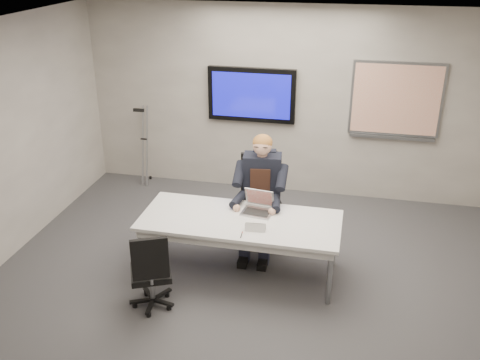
% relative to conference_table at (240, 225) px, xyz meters
% --- Properties ---
extents(floor, '(6.00, 6.00, 0.02)m').
position_rel_conference_table_xyz_m(floor, '(0.16, -0.64, -0.62)').
color(floor, '#39393B').
rests_on(floor, ground).
extents(ceiling, '(6.00, 6.00, 0.02)m').
position_rel_conference_table_xyz_m(ceiling, '(0.16, -0.64, 2.18)').
color(ceiling, silver).
rests_on(ceiling, wall_back).
extents(wall_back, '(6.00, 0.02, 2.80)m').
position_rel_conference_table_xyz_m(wall_back, '(0.16, 2.36, 0.78)').
color(wall_back, gray).
rests_on(wall_back, ground).
extents(conference_table, '(2.27, 0.95, 0.70)m').
position_rel_conference_table_xyz_m(conference_table, '(0.00, 0.00, 0.00)').
color(conference_table, silver).
rests_on(conference_table, ground).
extents(tv_display, '(1.30, 0.09, 0.80)m').
position_rel_conference_table_xyz_m(tv_display, '(-0.34, 2.31, 0.88)').
color(tv_display, black).
rests_on(tv_display, wall_back).
extents(whiteboard, '(1.25, 0.08, 1.10)m').
position_rel_conference_table_xyz_m(whiteboard, '(1.71, 2.33, 0.91)').
color(whiteboard, gray).
rests_on(whiteboard, wall_back).
extents(office_chair_far, '(0.71, 0.71, 1.15)m').
position_rel_conference_table_xyz_m(office_chair_far, '(0.11, 0.77, -0.26)').
color(office_chair_far, black).
rests_on(office_chair_far, ground).
extents(office_chair_near, '(0.59, 0.59, 0.93)m').
position_rel_conference_table_xyz_m(office_chair_near, '(-0.76, -0.87, -0.33)').
color(office_chair_near, black).
rests_on(office_chair_near, ground).
extents(seated_person, '(0.48, 0.83, 1.48)m').
position_rel_conference_table_xyz_m(seated_person, '(0.13, 0.50, -0.02)').
color(seated_person, '#1E2133').
rests_on(seated_person, office_chair_far).
extents(crutch, '(0.32, 0.62, 1.34)m').
position_rel_conference_table_xyz_m(crutch, '(-2.01, 2.15, 0.03)').
color(crutch, '#9C9EA3').
rests_on(crutch, ground).
extents(laptop, '(0.37, 0.36, 0.24)m').
position_rel_conference_table_xyz_m(laptop, '(0.16, 0.24, 0.14)').
color(laptop, '#A7A7A9').
rests_on(laptop, conference_table).
extents(name_tent, '(0.23, 0.08, 0.09)m').
position_rel_conference_table_xyz_m(name_tent, '(0.22, -0.22, 0.12)').
color(name_tent, silver).
rests_on(name_tent, conference_table).
extents(pen, '(0.02, 0.13, 0.01)m').
position_rel_conference_table_xyz_m(pen, '(0.09, -0.35, 0.09)').
color(pen, black).
rests_on(pen, conference_table).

